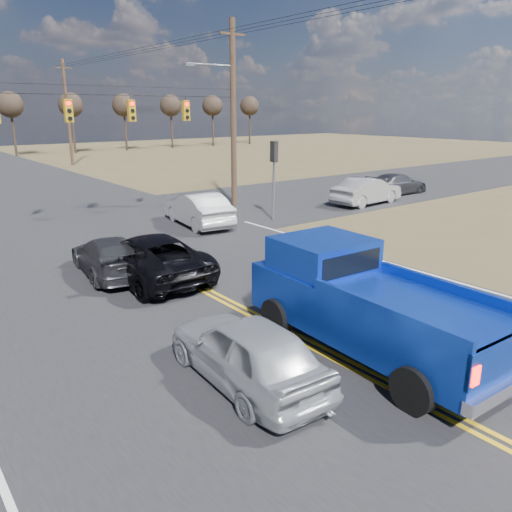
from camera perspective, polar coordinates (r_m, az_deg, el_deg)
ground at (r=10.72m, az=15.03°, el=-14.18°), size 160.00×160.00×0.00m
road_main at (r=17.95m, az=-11.07°, el=-1.27°), size 14.00×120.00×0.02m
road_cross at (r=25.14m, az=-19.45°, el=3.15°), size 120.00×12.00×0.02m
signal_gantry at (r=24.52m, az=-19.30°, el=14.84°), size 19.60×4.83×10.00m
utility_poles at (r=23.61m, az=-19.87°, el=15.16°), size 19.60×58.32×10.00m
treeline at (r=33.20m, az=-25.67°, el=15.46°), size 87.00×117.80×7.40m
pickup_truck at (r=11.58m, az=12.37°, el=-5.30°), size 2.75×6.41×2.37m
silver_suv at (r=10.17m, az=-1.07°, el=-10.72°), size 1.95×4.30×1.43m
black_suv at (r=16.63m, az=-12.26°, el=-0.07°), size 2.50×5.38×1.49m
white_car_queue at (r=24.02m, az=-6.64°, el=5.35°), size 2.32×5.01×1.59m
dgrey_car_queue at (r=17.40m, az=-16.44°, el=-0.00°), size 2.36×4.63×1.29m
cross_car_east_near at (r=30.05m, az=12.53°, el=7.27°), size 2.00×4.90×1.58m
cross_car_east_far at (r=34.22m, az=15.82°, el=7.93°), size 1.93×4.69×1.36m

